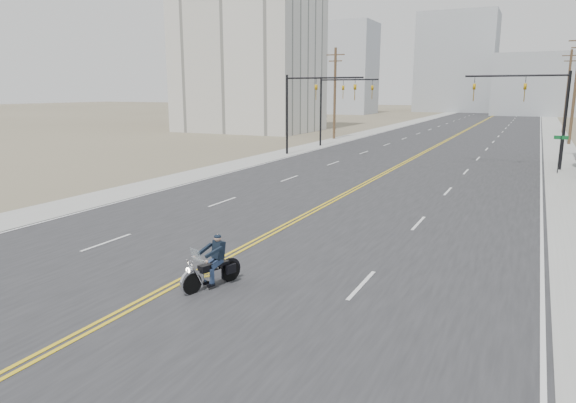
# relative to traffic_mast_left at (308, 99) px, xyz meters

# --- Properties ---
(ground_plane) EXTENTS (400.00, 400.00, 0.00)m
(ground_plane) POSITION_rel_traffic_mast_left_xyz_m (8.98, -32.00, -4.94)
(ground_plane) COLOR #776D56
(ground_plane) RESTS_ON ground
(road) EXTENTS (20.00, 200.00, 0.01)m
(road) POSITION_rel_traffic_mast_left_xyz_m (8.98, 38.00, -4.93)
(road) COLOR #303033
(road) RESTS_ON ground
(sidewalk_left) EXTENTS (3.00, 200.00, 0.01)m
(sidewalk_left) POSITION_rel_traffic_mast_left_xyz_m (-2.52, 38.00, -4.93)
(sidewalk_left) COLOR #A5A5A0
(sidewalk_left) RESTS_ON ground
(sidewalk_right) EXTENTS (3.00, 200.00, 0.01)m
(sidewalk_right) POSITION_rel_traffic_mast_left_xyz_m (20.48, 38.00, -4.93)
(sidewalk_right) COLOR #A5A5A0
(sidewalk_right) RESTS_ON ground
(traffic_mast_left) EXTENTS (7.10, 0.26, 7.00)m
(traffic_mast_left) POSITION_rel_traffic_mast_left_xyz_m (0.00, 0.00, 0.00)
(traffic_mast_left) COLOR black
(traffic_mast_left) RESTS_ON ground
(traffic_mast_right) EXTENTS (7.10, 0.26, 7.00)m
(traffic_mast_right) POSITION_rel_traffic_mast_left_xyz_m (17.95, 0.00, 0.00)
(traffic_mast_right) COLOR black
(traffic_mast_right) RESTS_ON ground
(traffic_mast_far) EXTENTS (6.10, 0.26, 7.00)m
(traffic_mast_far) POSITION_rel_traffic_mast_left_xyz_m (-0.33, 8.00, -0.06)
(traffic_mast_far) COLOR black
(traffic_mast_far) RESTS_ON ground
(street_sign) EXTENTS (0.90, 0.06, 2.62)m
(street_sign) POSITION_rel_traffic_mast_left_xyz_m (19.78, -2.00, -3.13)
(street_sign) COLOR black
(street_sign) RESTS_ON ground
(utility_pole_d) EXTENTS (2.20, 0.30, 11.50)m
(utility_pole_d) POSITION_rel_traffic_mast_left_xyz_m (21.48, 21.00, 1.05)
(utility_pole_d) COLOR brown
(utility_pole_d) RESTS_ON ground
(utility_pole_e) EXTENTS (2.20, 0.30, 11.00)m
(utility_pole_e) POSITION_rel_traffic_mast_left_xyz_m (21.48, 38.00, 0.79)
(utility_pole_e) COLOR brown
(utility_pole_e) RESTS_ON ground
(utility_pole_left) EXTENTS (2.20, 0.30, 10.50)m
(utility_pole_left) POSITION_rel_traffic_mast_left_xyz_m (-3.52, 16.00, 0.54)
(utility_pole_left) COLOR brown
(utility_pole_left) RESTS_ON ground
(apartment_block) EXTENTS (18.00, 14.00, 30.00)m
(apartment_block) POSITION_rel_traffic_mast_left_xyz_m (-19.02, 23.00, 10.06)
(apartment_block) COLOR silver
(apartment_block) RESTS_ON ground
(haze_bldg_a) EXTENTS (14.00, 12.00, 22.00)m
(haze_bldg_a) POSITION_rel_traffic_mast_left_xyz_m (-26.02, 83.00, 6.06)
(haze_bldg_a) COLOR #B7BCC6
(haze_bldg_a) RESTS_ON ground
(haze_bldg_b) EXTENTS (18.00, 14.00, 14.00)m
(haze_bldg_b) POSITION_rel_traffic_mast_left_xyz_m (16.98, 93.00, 2.06)
(haze_bldg_b) COLOR #ADB2B7
(haze_bldg_b) RESTS_ON ground
(haze_bldg_d) EXTENTS (20.00, 15.00, 26.00)m
(haze_bldg_d) POSITION_rel_traffic_mast_left_xyz_m (-3.02, 108.00, 8.06)
(haze_bldg_d) COLOR #ADB2B7
(haze_bldg_d) RESTS_ON ground
(haze_bldg_f) EXTENTS (12.00, 12.00, 16.00)m
(haze_bldg_f) POSITION_rel_traffic_mast_left_xyz_m (-41.02, 98.00, 3.06)
(haze_bldg_f) COLOR #ADB2B7
(haze_bldg_f) RESTS_ON ground
(motorcyclist) EXTENTS (1.42, 2.15, 1.55)m
(motorcyclist) POSITION_rel_traffic_mast_left_xyz_m (10.07, -30.02, -4.16)
(motorcyclist) COLOR black
(motorcyclist) RESTS_ON ground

